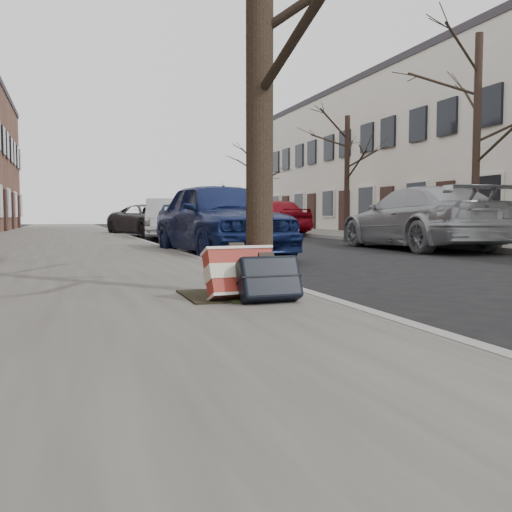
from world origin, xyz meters
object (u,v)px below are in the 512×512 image
object	(u,v)px
suitcase_navy	(269,278)
car_near_front	(220,218)
car_near_mid	(169,219)
suitcase_red	(240,273)

from	to	relation	value
suitcase_navy	car_near_front	size ratio (longest dim) A/B	0.11
car_near_front	car_near_mid	world-z (taller)	car_near_front
suitcase_navy	car_near_mid	bearing A→B (deg)	81.27
suitcase_red	car_near_front	world-z (taller)	car_near_front
suitcase_red	car_near_front	size ratio (longest dim) A/B	0.13
car_near_front	car_near_mid	bearing A→B (deg)	82.49
suitcase_red	car_near_mid	distance (m)	15.23
car_near_front	car_near_mid	size ratio (longest dim) A/B	1.05
suitcase_red	car_near_front	bearing A→B (deg)	70.84
suitcase_red	car_near_front	xyz separation A→B (m)	(1.61, 6.80, 0.44)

